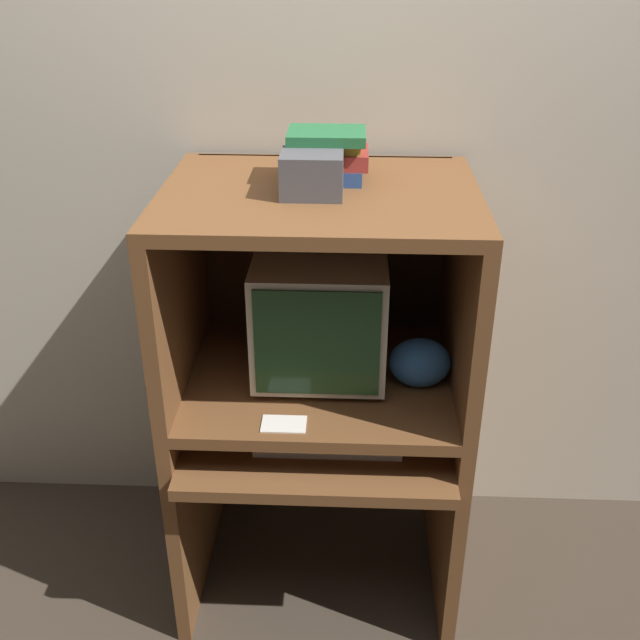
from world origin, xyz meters
name	(u,v)px	position (x,y,z in m)	size (l,w,h in m)	color
wall_back	(325,160)	(0.00, 0.73, 1.30)	(6.00, 0.06, 2.60)	beige
desk_base	(319,479)	(0.00, 0.29, 0.40)	(0.84, 0.73, 0.64)	brown
desk_monitor_shelf	(320,382)	(0.00, 0.34, 0.74)	(0.84, 0.67, 0.13)	brown
hutch_upper	(320,253)	(0.00, 0.37, 1.14)	(0.84, 0.67, 0.56)	brown
crt_monitor	(321,308)	(0.00, 0.39, 0.96)	(0.37, 0.44, 0.37)	beige
keyboard	(328,437)	(0.03, 0.18, 0.65)	(0.41, 0.17, 0.03)	beige
mouse	(427,439)	(0.31, 0.18, 0.66)	(0.07, 0.05, 0.03)	#28282B
snack_bag	(420,363)	(0.29, 0.29, 0.84)	(0.18, 0.13, 0.14)	#336BB7
book_stack	(328,155)	(0.02, 0.42, 1.40)	(0.21, 0.17, 0.14)	navy
paper_card	(284,424)	(-0.08, 0.07, 0.77)	(0.12, 0.08, 0.00)	white
storage_box	(312,174)	(-0.02, 0.29, 1.39)	(0.16, 0.13, 0.11)	#4C4C51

